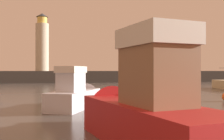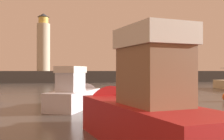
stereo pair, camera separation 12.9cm
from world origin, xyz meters
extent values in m
plane|color=#4C4742|center=(0.00, 26.60, 0.00)|extent=(220.00, 220.00, 0.00)
cube|color=#423F3D|center=(0.00, 53.21, 1.15)|extent=(92.66, 5.27, 2.30)
cylinder|color=beige|center=(-8.03, 53.21, 7.01)|extent=(2.57, 2.57, 9.41)
cylinder|color=#F2CC59|center=(-8.03, 53.21, 12.37)|extent=(1.93, 1.93, 1.32)
cone|color=#33383D|center=(-8.03, 53.21, 13.41)|extent=(2.32, 2.32, 0.75)
cube|color=#B21E1E|center=(-1.50, 5.92, 0.67)|extent=(3.41, 6.82, 1.34)
cone|color=#B21E1E|center=(-2.29, 9.62, 0.74)|extent=(2.35, 2.25, 2.00)
cube|color=#8C6647|center=(-1.40, 5.46, 2.19)|extent=(1.86, 2.37, 1.69)
cube|color=silver|center=(-1.40, 5.46, 3.33)|extent=(2.05, 2.61, 0.59)
cube|color=silver|center=(-3.31, 15.05, 0.55)|extent=(3.74, 5.36, 1.10)
cone|color=silver|center=(-2.05, 17.76, 0.61)|extent=(2.21, 2.16, 1.70)
cube|color=silver|center=(-3.54, 14.55, 1.66)|extent=(1.86, 2.24, 1.12)
cube|color=silver|center=(-3.54, 14.55, 2.42)|extent=(2.05, 2.47, 0.39)
camera|label=1|loc=(-4.07, -2.00, 2.35)|focal=43.28mm
camera|label=2|loc=(-3.94, -2.02, 2.35)|focal=43.28mm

